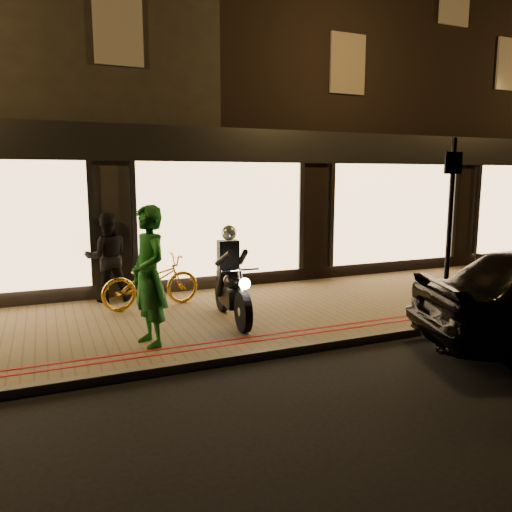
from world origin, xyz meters
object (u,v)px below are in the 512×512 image
(motorcycle, at_px, (231,284))
(bicycle_gold, at_px, (151,282))
(person_green, at_px, (149,276))
(sign_post, at_px, (450,220))

(motorcycle, height_order, bicycle_gold, motorcycle)
(bicycle_gold, distance_m, person_green, 2.19)
(sign_post, xyz_separation_m, person_green, (-4.81, 0.66, -0.68))
(bicycle_gold, bearing_deg, sign_post, -129.86)
(motorcycle, bearing_deg, bicycle_gold, 132.91)
(person_green, bearing_deg, sign_post, 68.77)
(sign_post, relative_size, person_green, 1.50)
(sign_post, distance_m, person_green, 4.90)
(bicycle_gold, height_order, person_green, person_green)
(sign_post, height_order, bicycle_gold, sign_post)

